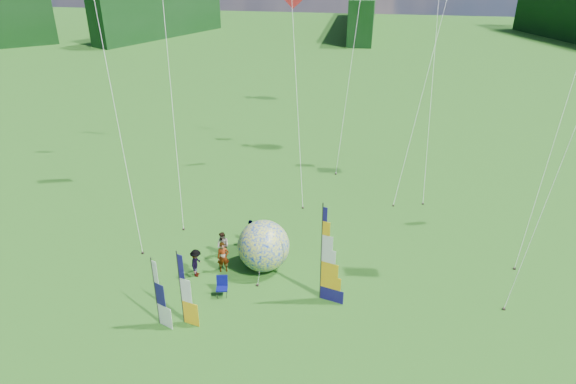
% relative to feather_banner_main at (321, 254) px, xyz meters
% --- Properties ---
extents(ground, '(220.00, 220.00, 0.00)m').
position_rel_feather_banner_main_xyz_m(ground, '(-0.67, -3.57, -2.55)').
color(ground, '#336F22').
rests_on(ground, ground).
extents(treeline_ring, '(210.00, 210.00, 8.00)m').
position_rel_feather_banner_main_xyz_m(treeline_ring, '(-0.67, -3.57, 1.45)').
color(treeline_ring, black).
rests_on(treeline_ring, ground).
extents(feather_banner_main, '(1.35, 0.48, 5.11)m').
position_rel_feather_banner_main_xyz_m(feather_banner_main, '(0.00, 0.00, 0.00)').
color(feather_banner_main, navy).
rests_on(feather_banner_main, ground).
extents(side_banner_left, '(1.03, 0.35, 3.76)m').
position_rel_feather_banner_main_xyz_m(side_banner_left, '(-6.01, -2.80, -0.67)').
color(side_banner_left, '#FFB114').
rests_on(side_banner_left, ground).
extents(side_banner_far, '(0.98, 0.49, 3.49)m').
position_rel_feather_banner_main_xyz_m(side_banner_far, '(-7.10, -3.05, -0.81)').
color(side_banner_far, white).
rests_on(side_banner_far, ground).
extents(bol_inflatable, '(3.34, 3.34, 2.76)m').
position_rel_feather_banner_main_xyz_m(bol_inflatable, '(-3.25, 2.10, -1.17)').
color(bol_inflatable, '#0023A0').
rests_on(bol_inflatable, ground).
extents(spectator_a, '(0.73, 0.59, 1.74)m').
position_rel_feather_banner_main_xyz_m(spectator_a, '(-5.30, 1.45, -1.68)').
color(spectator_a, '#66594C').
rests_on(spectator_a, ground).
extents(spectator_b, '(0.82, 0.66, 1.52)m').
position_rel_feather_banner_main_xyz_m(spectator_b, '(-5.70, 2.77, -1.79)').
color(spectator_b, '#66594C').
rests_on(spectator_b, ground).
extents(spectator_c, '(0.41, 1.02, 1.56)m').
position_rel_feather_banner_main_xyz_m(spectator_c, '(-6.58, 0.82, -1.77)').
color(spectator_c, '#66594C').
rests_on(spectator_c, ground).
extents(spectator_d, '(0.97, 0.56, 1.56)m').
position_rel_feather_banner_main_xyz_m(spectator_d, '(-4.48, 4.33, -1.78)').
color(spectator_d, '#66594C').
rests_on(spectator_d, ground).
extents(camp_chair, '(0.71, 0.71, 1.04)m').
position_rel_feather_banner_main_xyz_m(camp_chair, '(-4.80, -0.61, -2.03)').
color(camp_chair, '#050949').
rests_on(camp_chair, ground).
extents(kite_whale, '(4.56, 15.67, 22.70)m').
position_rel_feather_banner_main_xyz_m(kite_whale, '(5.87, 17.14, 8.80)').
color(kite_whale, black).
rests_on(kite_whale, ground).
extents(kite_rainbow_delta, '(7.46, 12.07, 16.75)m').
position_rel_feather_banner_main_xyz_m(kite_rainbow_delta, '(-10.38, 9.07, 5.82)').
color(kite_rainbow_delta, red).
rests_on(kite_rainbow_delta, ground).
extents(small_kite_red, '(6.54, 11.15, 13.40)m').
position_rel_feather_banner_main_xyz_m(small_kite_red, '(-3.12, 13.12, 4.15)').
color(small_kite_red, red).
rests_on(small_kite_red, ground).
extents(small_kite_orange, '(7.84, 12.11, 18.27)m').
position_rel_feather_banner_main_xyz_m(small_kite_orange, '(5.50, 14.79, 6.58)').
color(small_kite_orange, gold).
rests_on(small_kite_orange, ground).
extents(small_kite_yellow, '(6.42, 9.40, 14.98)m').
position_rel_feather_banner_main_xyz_m(small_kite_yellow, '(11.70, 7.42, 4.94)').
color(small_kite_yellow, yellow).
rests_on(small_kite_yellow, ground).
extents(small_kite_pink, '(9.06, 10.13, 15.43)m').
position_rel_feather_banner_main_xyz_m(small_kite_pink, '(-12.19, 5.27, 5.16)').
color(small_kite_pink, '#E13A8E').
rests_on(small_kite_pink, ground).
extents(small_kite_green, '(6.53, 12.46, 21.21)m').
position_rel_feather_banner_main_xyz_m(small_kite_green, '(0.35, 19.57, 8.05)').
color(small_kite_green, green).
rests_on(small_kite_green, ground).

